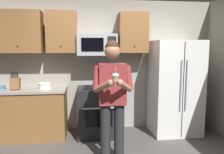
# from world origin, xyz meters

# --- Properties ---
(wall_back) EXTENTS (4.40, 0.10, 2.60)m
(wall_back) POSITION_xyz_m (0.00, 1.75, 1.30)
(wall_back) COLOR gray
(wall_back) RESTS_ON ground
(oven_range) EXTENTS (0.76, 0.70, 0.93)m
(oven_range) POSITION_xyz_m (-0.15, 1.36, 0.46)
(oven_range) COLOR black
(oven_range) RESTS_ON ground
(microwave) EXTENTS (0.74, 0.41, 0.40)m
(microwave) POSITION_xyz_m (-0.15, 1.48, 1.72)
(microwave) COLOR #9EA0A5
(refrigerator) EXTENTS (0.90, 0.75, 1.80)m
(refrigerator) POSITION_xyz_m (1.35, 1.32, 0.90)
(refrigerator) COLOR white
(refrigerator) RESTS_ON ground
(cabinet_row_upper) EXTENTS (2.78, 0.36, 0.76)m
(cabinet_row_upper) POSITION_xyz_m (-0.72, 1.53, 1.95)
(cabinet_row_upper) COLOR brown
(counter_left) EXTENTS (1.44, 0.66, 0.92)m
(counter_left) POSITION_xyz_m (-1.45, 1.38, 0.46)
(counter_left) COLOR brown
(counter_left) RESTS_ON ground
(knife_block) EXTENTS (0.16, 0.15, 0.32)m
(knife_block) POSITION_xyz_m (-1.62, 1.33, 1.04)
(knife_block) COLOR brown
(knife_block) RESTS_ON counter_left
(bowl_large_white) EXTENTS (0.23, 0.23, 0.11)m
(bowl_large_white) POSITION_xyz_m (-1.12, 1.36, 0.98)
(bowl_large_white) COLOR white
(bowl_large_white) RESTS_ON counter_left
(bowl_small_colored) EXTENTS (0.15, 0.15, 0.07)m
(bowl_small_colored) POSITION_xyz_m (-1.87, 1.36, 0.96)
(bowl_small_colored) COLOR #4C7299
(bowl_small_colored) RESTS_ON counter_left
(person) EXTENTS (0.60, 0.48, 1.76)m
(person) POSITION_xyz_m (0.01, 0.34, 1.00)
(person) COLOR #262628
(person) RESTS_ON ground
(cupcake) EXTENTS (0.09, 0.09, 0.17)m
(cupcake) POSITION_xyz_m (0.01, 0.02, 1.29)
(cupcake) COLOR #A87F56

